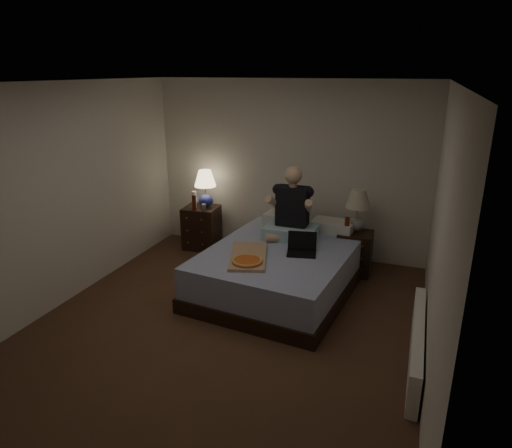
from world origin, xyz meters
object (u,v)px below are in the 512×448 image
at_px(nightstand_right, 354,253).
at_px(pizza_box, 247,262).
at_px(beer_bottle_left, 194,203).
at_px(laptop, 302,245).
at_px(beer_bottle_right, 347,226).
at_px(person, 292,203).
at_px(nightstand_left, 202,227).
at_px(bed, 281,269).
at_px(lamp_left, 205,189).
at_px(water_bottle, 194,200).
at_px(lamp_right, 357,210).
at_px(soda_can, 204,207).
at_px(radiator, 417,344).

bearing_deg(nightstand_right, pizza_box, -126.35).
xyz_separation_m(beer_bottle_left, laptop, (1.85, -0.85, -0.10)).
relative_size(beer_bottle_right, person, 0.25).
bearing_deg(beer_bottle_left, nightstand_left, 84.17).
xyz_separation_m(nightstand_left, pizza_box, (1.34, -1.54, 0.26)).
distance_m(bed, lamp_left, 1.90).
relative_size(water_bottle, beer_bottle_right, 1.09).
distance_m(water_bottle, pizza_box, 2.06).
relative_size(bed, lamp_right, 3.86).
bearing_deg(nightstand_right, lamp_left, 174.32).
relative_size(laptop, pizza_box, 0.45).
bearing_deg(nightstand_right, soda_can, 179.08).
xyz_separation_m(lamp_left, beer_bottle_right, (2.16, -0.28, -0.24)).
xyz_separation_m(laptop, radiator, (1.36, -0.93, -0.46)).
bearing_deg(water_bottle, pizza_box, -46.20).
bearing_deg(radiator, pizza_box, 167.24).
height_order(pizza_box, radiator, pizza_box).
height_order(lamp_right, pizza_box, lamp_right).
bearing_deg(lamp_left, nightstand_right, -4.51).
bearing_deg(nightstand_left, beer_bottle_left, -100.01).
distance_m(beer_bottle_left, radiator, 3.71).
bearing_deg(beer_bottle_left, soda_can, 14.09).
bearing_deg(lamp_right, pizza_box, -123.39).
relative_size(lamp_left, pizza_box, 0.74).
distance_m(lamp_left, pizza_box, 2.07).
xyz_separation_m(nightstand_left, radiator, (3.19, -1.95, -0.12)).
bearing_deg(bed, pizza_box, -102.60).
height_order(bed, water_bottle, water_bottle).
distance_m(nightstand_left, beer_bottle_left, 0.47).
height_order(lamp_left, person, person).
bearing_deg(water_bottle, bed, -27.98).
distance_m(soda_can, pizza_box, 1.86).
xyz_separation_m(nightstand_right, lamp_left, (-2.27, 0.18, 0.64)).
bearing_deg(beer_bottle_right, nightstand_right, 43.65).
relative_size(nightstand_right, beer_bottle_left, 2.50).
relative_size(soda_can, radiator, 0.06).
relative_size(soda_can, person, 0.11).
xyz_separation_m(bed, beer_bottle_right, (0.67, 0.69, 0.42)).
bearing_deg(soda_can, nightstand_left, 131.00).
bearing_deg(nightstand_right, lamp_right, 96.74).
bearing_deg(laptop, water_bottle, 141.46).
height_order(nightstand_left, laptop, laptop).
xyz_separation_m(lamp_left, soda_can, (0.06, -0.19, -0.23)).
relative_size(nightstand_left, beer_bottle_right, 2.81).
xyz_separation_m(beer_bottle_left, radiator, (3.20, -1.78, -0.56)).
distance_m(nightstand_right, pizza_box, 1.75).
distance_m(lamp_left, laptop, 2.09).
distance_m(bed, soda_can, 1.69).
bearing_deg(beer_bottle_left, water_bottle, 115.93).
xyz_separation_m(laptop, pizza_box, (-0.49, -0.51, -0.08)).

